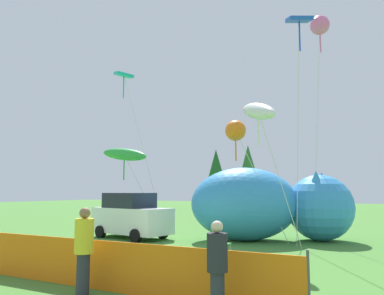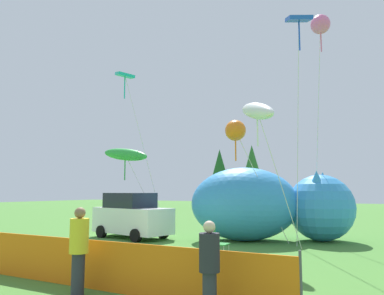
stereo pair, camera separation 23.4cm
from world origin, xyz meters
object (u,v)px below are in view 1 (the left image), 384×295
object	(u,v)px
parked_car	(131,216)
kite_green_fish	(124,155)
kite_teal_diamond	(125,78)
kite_white_ghost	(258,111)
folding_chair	(218,241)
spectator_in_white_shirt	(217,265)
kite_pink_octopus	(320,26)
kite_blue_box	(299,24)
kite_orange_flower	(236,131)
spectator_in_blue_shirt	(84,247)
inflatable_cat	(267,207)

from	to	relation	value
parked_car	kite_green_fish	size ratio (longest dim) A/B	0.93
parked_car	kite_green_fish	bearing A→B (deg)	158.63
kite_teal_diamond	kite_white_ghost	size ratio (longest dim) A/B	1.51
folding_chair	kite_teal_diamond	distance (m)	11.28
folding_chair	kite_green_fish	distance (m)	8.23
spectator_in_white_shirt	kite_pink_octopus	bearing A→B (deg)	88.99
kite_white_ghost	kite_teal_diamond	bearing A→B (deg)	162.79
kite_teal_diamond	kite_blue_box	xyz separation A→B (m)	(9.54, -1.03, 0.53)
kite_teal_diamond	kite_orange_flower	size ratio (longest dim) A/B	1.67
kite_pink_octopus	kite_green_fish	bearing A→B (deg)	-166.28
kite_teal_diamond	kite_blue_box	distance (m)	9.61
spectator_in_blue_shirt	kite_teal_diamond	world-z (taller)	kite_teal_diamond
parked_car	folding_chair	bearing A→B (deg)	-14.20
kite_white_ghost	parked_car	bearing A→B (deg)	168.59
folding_chair	kite_pink_octopus	size ratio (longest dim) A/B	0.09
kite_green_fish	kite_white_ghost	size ratio (longest dim) A/B	0.78
spectator_in_blue_shirt	kite_pink_octopus	bearing A→B (deg)	73.61
kite_blue_box	folding_chair	bearing A→B (deg)	-128.76
spectator_in_blue_shirt	spectator_in_white_shirt	world-z (taller)	spectator_in_blue_shirt
parked_car	kite_pink_octopus	bearing A→B (deg)	30.36
kite_blue_box	spectator_in_white_shirt	bearing A→B (deg)	-88.81
parked_car	spectator_in_white_shirt	bearing A→B (deg)	-33.99
spectator_in_white_shirt	kite_pink_octopus	world-z (taller)	kite_pink_octopus
spectator_in_blue_shirt	kite_orange_flower	xyz separation A→B (m)	(0.09, 8.64, 3.73)
spectator_in_blue_shirt	spectator_in_white_shirt	bearing A→B (deg)	0.78
kite_blue_box	kite_orange_flower	bearing A→B (deg)	176.40
kite_white_ghost	kite_orange_flower	bearing A→B (deg)	132.41
spectator_in_blue_shirt	kite_blue_box	world-z (taller)	kite_blue_box
kite_white_ghost	kite_blue_box	bearing A→B (deg)	50.55
spectator_in_blue_shirt	kite_green_fish	distance (m)	11.19
spectator_in_white_shirt	kite_teal_diamond	size ratio (longest dim) A/B	0.19
parked_car	kite_pink_octopus	world-z (taller)	kite_pink_octopus
kite_green_fish	inflatable_cat	bearing A→B (deg)	11.92
kite_teal_diamond	kite_orange_flower	bearing A→B (deg)	-7.22
parked_car	spectator_in_white_shirt	size ratio (longest dim) A/B	2.50
parked_car	kite_orange_flower	size ratio (longest dim) A/B	0.81
kite_green_fish	kite_blue_box	world-z (taller)	kite_blue_box
kite_white_ghost	spectator_in_blue_shirt	bearing A→B (deg)	-103.47
spectator_in_white_shirt	kite_blue_box	bearing A→B (deg)	91.19
inflatable_cat	kite_blue_box	xyz separation A→B (m)	(2.06, -1.91, 7.30)
folding_chair	spectator_in_blue_shirt	xyz separation A→B (m)	(-0.61, -5.58, 0.47)
parked_car	kite_pink_octopus	size ratio (longest dim) A/B	0.41
kite_orange_flower	kite_blue_box	bearing A→B (deg)	-3.60
spectator_in_white_shirt	kite_green_fish	size ratio (longest dim) A/B	0.37
folding_chair	spectator_in_blue_shirt	bearing A→B (deg)	-99.41
kite_pink_octopus	kite_orange_flower	bearing A→B (deg)	-141.39
kite_orange_flower	kite_teal_diamond	bearing A→B (deg)	172.78
kite_pink_octopus	kite_white_ghost	size ratio (longest dim) A/B	1.78
inflatable_cat	kite_teal_diamond	distance (m)	10.13
spectator_in_blue_shirt	kite_teal_diamond	bearing A→B (deg)	124.90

